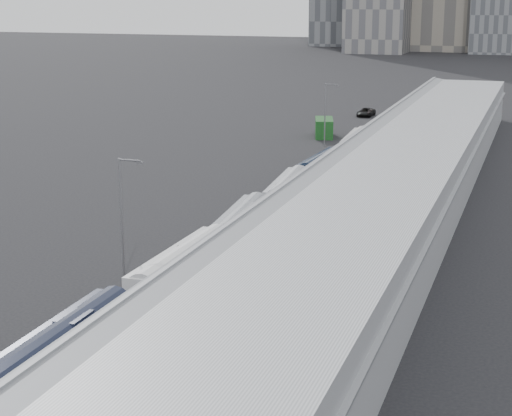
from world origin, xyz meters
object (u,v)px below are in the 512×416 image
at_px(bus_3, 241,233).
at_px(bus_4, 288,197).
at_px(bus_5, 323,171).
at_px(bus_1, 61,364).
at_px(bus_2, 184,277).
at_px(street_lamp_near, 123,210).
at_px(shipping_container, 324,128).
at_px(bus_6, 356,148).
at_px(street_lamp_far, 326,110).
at_px(suv, 366,112).

height_order(bus_3, bus_4, bus_3).
bearing_deg(bus_4, bus_5, 84.01).
bearing_deg(bus_1, bus_5, 88.99).
relative_size(bus_2, bus_5, 1.08).
xyz_separation_m(bus_5, street_lamp_near, (-6.41, -37.60, 3.93)).
relative_size(bus_3, shipping_container, 2.02).
xyz_separation_m(bus_1, bus_2, (0.44, 16.14, -0.03)).
bearing_deg(bus_2, bus_5, 91.10).
height_order(bus_6, street_lamp_far, street_lamp_far).
distance_m(bus_4, street_lamp_far, 38.89).
distance_m(bus_1, suv, 114.38).
relative_size(bus_4, street_lamp_far, 1.38).
height_order(bus_5, shipping_container, bus_5).
bearing_deg(bus_3, bus_5, 84.27).
distance_m(bus_2, bus_3, 12.73).
bearing_deg(bus_5, suv, 99.90).
distance_m(bus_1, bus_5, 56.89).
relative_size(bus_1, bus_6, 1.12).
distance_m(bus_5, suv, 57.72).
distance_m(bus_3, bus_5, 28.02).
distance_m(bus_2, bus_6, 57.50).
xyz_separation_m(bus_5, street_lamp_far, (-5.95, 24.75, 3.73)).
distance_m(bus_2, bus_5, 40.74).
xyz_separation_m(bus_2, suv, (-6.68, 98.07, -0.92)).
height_order(bus_1, bus_4, bus_1).
distance_m(bus_1, street_lamp_far, 81.90).
distance_m(shipping_container, suv, 24.52).
xyz_separation_m(bus_1, bus_5, (0.47, 56.89, -0.17)).
xyz_separation_m(bus_4, shipping_container, (-8.06, 46.40, -0.11)).
bearing_deg(street_lamp_far, bus_6, -52.02).
height_order(bus_1, bus_3, bus_1).
relative_size(bus_4, bus_5, 1.00).
height_order(bus_3, street_lamp_far, street_lamp_far).
distance_m(street_lamp_far, suv, 32.90).
bearing_deg(street_lamp_near, suv, 90.18).
xyz_separation_m(bus_2, shipping_container, (-8.26, 73.61, -0.25)).
relative_size(bus_4, shipping_container, 1.95).
distance_m(bus_2, street_lamp_near, 8.06).
bearing_deg(bus_6, bus_5, -94.22).
xyz_separation_m(bus_3, shipping_container, (-8.12, 60.88, -0.17)).
bearing_deg(bus_6, bus_1, -93.82).
bearing_deg(shipping_container, bus_5, -91.38).
xyz_separation_m(shipping_container, suv, (1.58, 24.46, -0.67)).
relative_size(bus_3, bus_4, 1.04).
bearing_deg(suv, bus_2, -82.48).
bearing_deg(bus_4, bus_1, -95.32).
distance_m(bus_3, bus_6, 44.77).
bearing_deg(bus_1, bus_6, 88.87).
bearing_deg(shipping_container, bus_2, -99.14).
height_order(bus_6, street_lamp_near, street_lamp_near).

